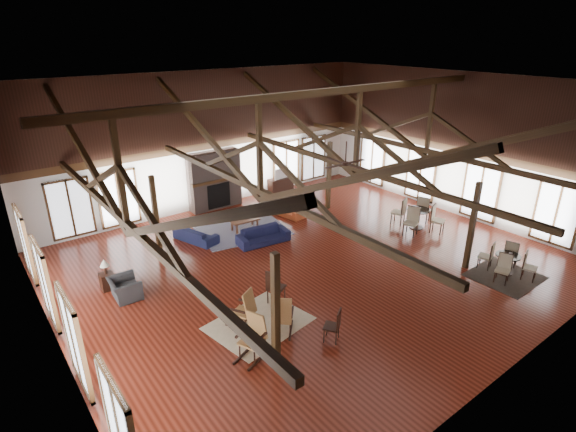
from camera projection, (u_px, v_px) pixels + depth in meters
floor at (310, 262)px, 15.68m from camera, size 16.00×16.00×0.00m
ceiling at (314, 85)px, 13.38m from camera, size 16.00×14.00×0.02m
wall_back at (209, 141)px, 19.67m from camera, size 16.00×0.02×6.00m
wall_front at (527, 263)px, 9.39m from camera, size 16.00×0.02×6.00m
wall_left at (39, 248)px, 10.04m from camera, size 0.02×14.00×6.00m
wall_right at (456, 145)px, 19.02m from camera, size 0.02×14.00×6.00m
roof_truss at (312, 149)px, 14.14m from camera, size 15.60×14.07×3.14m
post_grid at (311, 222)px, 15.09m from camera, size 8.16×7.16×3.05m
fireplace at (215, 180)px, 20.08m from camera, size 2.50×0.69×2.60m
ceiling_fan at (345, 163)px, 13.80m from camera, size 1.60×1.60×0.75m
sofa_navy_front at (263, 236)px, 17.02m from camera, size 2.08×1.01×0.58m
sofa_navy_left at (196, 234)px, 17.19m from camera, size 1.96×1.25×0.53m
sofa_orange at (286, 208)px, 19.70m from camera, size 2.00×1.03×0.56m
coffee_table at (245, 220)px, 18.13m from camera, size 1.20×0.67×0.45m
vase at (246, 216)px, 18.16m from camera, size 0.20×0.20×0.17m
armchair at (125, 288)px, 13.51m from camera, size 1.00×0.89×0.62m
side_table_lamp at (107, 278)px, 13.93m from camera, size 0.41×0.41×1.04m
rocking_chair_a at (246, 310)px, 12.09m from camera, size 0.83×0.99×1.13m
rocking_chair_b at (283, 316)px, 11.82m from camera, size 0.93×0.95×1.12m
rocking_chair_c at (254, 336)px, 11.01m from camera, size 1.05×0.81×1.21m
side_chair_a at (275, 285)px, 13.06m from camera, size 0.63×0.63×1.10m
side_chair_b at (335, 323)px, 11.51m from camera, size 0.55×0.55×0.93m
cafe_table_near at (507, 261)px, 14.79m from camera, size 1.85×1.85×0.95m
cafe_table_far at (418, 215)px, 18.20m from camera, size 2.20×2.20×1.13m
cup_near at (511, 254)px, 14.69m from camera, size 0.12×0.12×0.09m
cup_far at (417, 208)px, 18.15m from camera, size 0.17×0.17×0.10m
tv_console at (281, 184)px, 22.60m from camera, size 1.29×0.48×0.65m
television at (280, 173)px, 22.37m from camera, size 0.93×0.21×0.53m
rug_tan at (259, 323)px, 12.41m from camera, size 2.87×2.42×0.01m
rug_navy at (243, 230)px, 18.15m from camera, size 3.82×3.12×0.01m
rug_dark at (505, 276)px, 14.79m from camera, size 2.13×1.95×0.01m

